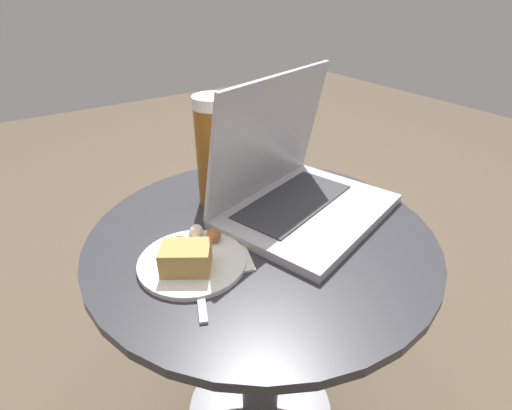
# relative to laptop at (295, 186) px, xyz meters

# --- Properties ---
(ground_plane) EXTENTS (6.00, 6.00, 0.00)m
(ground_plane) POSITION_rel_laptop_xyz_m (-0.10, -0.03, -0.61)
(ground_plane) COLOR brown
(table) EXTENTS (0.65, 0.65, 0.56)m
(table) POSITION_rel_laptop_xyz_m (-0.10, -0.03, -0.22)
(table) COLOR #515156
(table) RESTS_ON ground_plane
(napkin) EXTENTS (0.17, 0.14, 0.00)m
(napkin) POSITION_rel_laptop_xyz_m (-0.23, -0.05, -0.05)
(napkin) COLOR silver
(napkin) RESTS_ON table
(laptop) EXTENTS (0.40, 0.35, 0.27)m
(laptop) POSITION_rel_laptop_xyz_m (0.00, 0.00, 0.00)
(laptop) COLOR #B2B2B7
(laptop) RESTS_ON table
(beer_glass) EXTENTS (0.08, 0.08, 0.23)m
(beer_glass) POSITION_rel_laptop_xyz_m (-0.11, 0.12, 0.06)
(beer_glass) COLOR brown
(beer_glass) RESTS_ON table
(snack_plate) EXTENTS (0.18, 0.18, 0.05)m
(snack_plate) POSITION_rel_laptop_xyz_m (-0.26, -0.05, -0.04)
(snack_plate) COLOR silver
(snack_plate) RESTS_ON table
(fork) EXTENTS (0.08, 0.16, 0.00)m
(fork) POSITION_rel_laptop_xyz_m (-0.27, -0.09, -0.05)
(fork) COLOR #B2B2B7
(fork) RESTS_ON table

